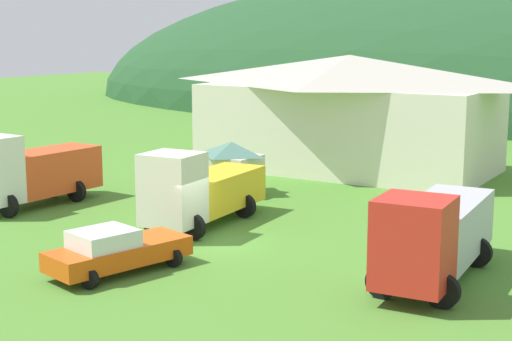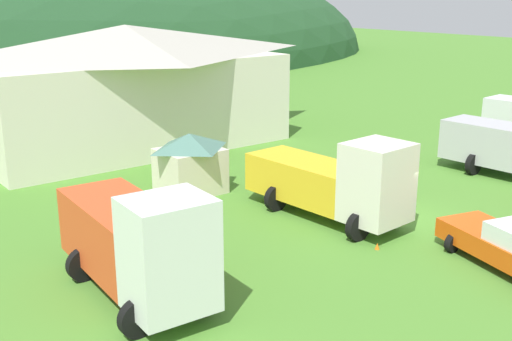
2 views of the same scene
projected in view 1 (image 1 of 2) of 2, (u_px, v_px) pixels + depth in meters
The scene contains 8 objects.
ground_plane at pixel (218, 244), 31.44m from camera, with size 200.00×200.00×0.00m, color #4C842D.
depot_building at pixel (349, 111), 48.00m from camera, with size 18.78×9.91×7.14m.
play_shed_cream at pixel (232, 167), 41.01m from camera, with size 2.92×2.59×2.80m.
heavy_rig_white at pixel (29, 170), 37.82m from camera, with size 3.33×6.99×3.74m.
heavy_rig_striped at pixel (198, 190), 33.93m from camera, with size 3.35×7.46×3.58m.
crane_truck_red at pixel (434, 233), 26.40m from camera, with size 3.36×8.15×3.42m.
service_pickup_orange at pixel (115, 250), 27.53m from camera, with size 3.26×5.56×1.66m.
traffic_cone_near_pickup at pixel (138, 239), 32.12m from camera, with size 0.36×0.36×0.47m, color orange.
Camera 1 is at (17.18, -25.15, 8.51)m, focal length 54.08 mm.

